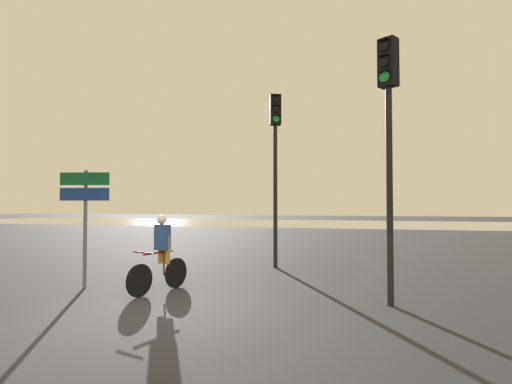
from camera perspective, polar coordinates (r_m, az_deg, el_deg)
The scene contains 6 objects.
ground_plane at distance 7.09m, azimuth -14.24°, elevation -16.82°, with size 120.00×120.00×0.00m, color #28282D.
water_strip at distance 39.12m, azimuth 9.03°, elevation -4.46°, with size 80.00×16.00×0.01m, color gray.
traffic_light_center at distance 11.83m, azimuth 2.78°, elevation 6.25°, with size 0.39×0.41×5.09m.
traffic_light_near_right at distance 7.87m, azimuth 18.42°, elevation 9.65°, with size 0.40×0.42×4.92m.
direction_sign_post at distance 9.57m, azimuth -23.25°, elevation -1.95°, with size 1.08×0.25×2.60m.
cyclist at distance 8.79m, azimuth -13.41°, elevation -8.44°, with size 0.65×1.64×1.62m.
Camera 1 is at (3.20, -6.06, 1.85)m, focal length 28.00 mm.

